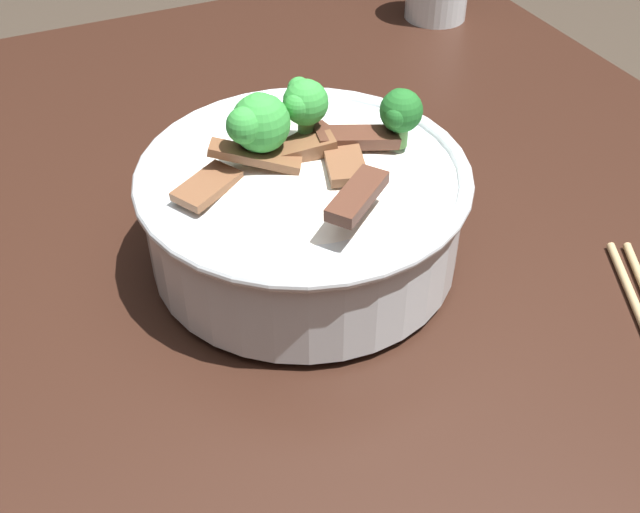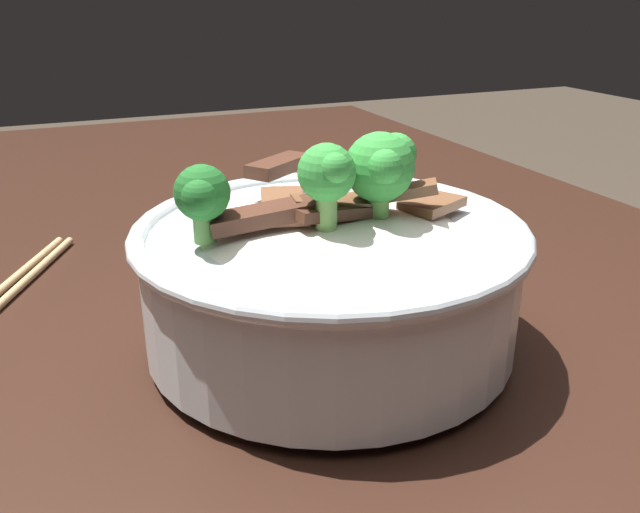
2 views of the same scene
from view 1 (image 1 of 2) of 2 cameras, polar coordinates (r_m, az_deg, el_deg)
name	(u,v)px [view 1 (image 1 of 2)]	position (r m, az deg, el deg)	size (l,w,h in m)	color
dining_table	(417,472)	(0.61, 7.17, -15.42)	(1.44, 0.92, 0.76)	black
rice_bowl	(304,202)	(0.61, -1.19, 4.06)	(0.26, 0.26, 0.15)	silver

